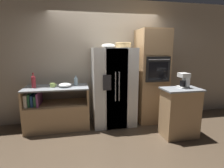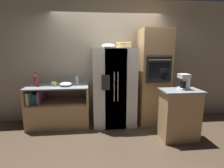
{
  "view_description": "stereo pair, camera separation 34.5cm",
  "coord_description": "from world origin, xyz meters",
  "px_view_note": "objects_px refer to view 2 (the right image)",
  "views": [
    {
      "loc": [
        -0.68,
        -3.71,
        1.68
      ],
      "look_at": [
        0.05,
        -0.06,
        0.95
      ],
      "focal_mm": 28.0,
      "sensor_mm": 36.0,
      "label": 1
    },
    {
      "loc": [
        -0.34,
        -3.76,
        1.68
      ],
      "look_at": [
        0.05,
        -0.06,
        0.95
      ],
      "focal_mm": 28.0,
      "sensor_mm": 36.0,
      "label": 2
    }
  ],
  "objects_px": {
    "fruit_bowl": "(108,46)",
    "bottle_tall": "(36,80)",
    "mixing_bowl": "(66,84)",
    "coffee_maker": "(185,81)",
    "wicker_basket": "(124,45)",
    "mug": "(54,84)",
    "wall_oven": "(153,77)",
    "refrigerator": "(114,87)",
    "bottle_short": "(77,80)"
  },
  "relations": [
    {
      "from": "fruit_bowl",
      "to": "bottle_tall",
      "type": "distance_m",
      "value": 1.7
    },
    {
      "from": "mixing_bowl",
      "to": "coffee_maker",
      "type": "xyz_separation_m",
      "value": [
        2.27,
        -0.77,
        0.17
      ]
    },
    {
      "from": "wicker_basket",
      "to": "bottle_tall",
      "type": "bearing_deg",
      "value": 177.53
    },
    {
      "from": "fruit_bowl",
      "to": "mug",
      "type": "relative_size",
      "value": 2.13
    },
    {
      "from": "wall_oven",
      "to": "coffee_maker",
      "type": "distance_m",
      "value": 0.87
    },
    {
      "from": "refrigerator",
      "to": "bottle_short",
      "type": "distance_m",
      "value": 0.85
    },
    {
      "from": "wall_oven",
      "to": "bottle_short",
      "type": "xyz_separation_m",
      "value": [
        -1.72,
        0.11,
        -0.06
      ]
    },
    {
      "from": "mixing_bowl",
      "to": "bottle_short",
      "type": "bearing_deg",
      "value": 32.91
    },
    {
      "from": "refrigerator",
      "to": "wicker_basket",
      "type": "bearing_deg",
      "value": -16.4
    },
    {
      "from": "fruit_bowl",
      "to": "bottle_short",
      "type": "distance_m",
      "value": 1.04
    },
    {
      "from": "wall_oven",
      "to": "fruit_bowl",
      "type": "height_order",
      "value": "wall_oven"
    },
    {
      "from": "mixing_bowl",
      "to": "coffee_maker",
      "type": "bearing_deg",
      "value": -18.69
    },
    {
      "from": "mixing_bowl",
      "to": "coffee_maker",
      "type": "relative_size",
      "value": 0.93
    },
    {
      "from": "wall_oven",
      "to": "bottle_short",
      "type": "height_order",
      "value": "wall_oven"
    },
    {
      "from": "refrigerator",
      "to": "bottle_short",
      "type": "bearing_deg",
      "value": 170.72
    },
    {
      "from": "refrigerator",
      "to": "fruit_bowl",
      "type": "distance_m",
      "value": 0.91
    },
    {
      "from": "fruit_bowl",
      "to": "mixing_bowl",
      "type": "xyz_separation_m",
      "value": [
        -0.92,
        0.05,
        -0.81
      ]
    },
    {
      "from": "refrigerator",
      "to": "coffee_maker",
      "type": "distance_m",
      "value": 1.47
    },
    {
      "from": "wall_oven",
      "to": "bottle_tall",
      "type": "bearing_deg",
      "value": -179.86
    },
    {
      "from": "bottle_short",
      "to": "coffee_maker",
      "type": "xyz_separation_m",
      "value": [
        2.05,
        -0.92,
        0.11
      ]
    },
    {
      "from": "bottle_tall",
      "to": "coffee_maker",
      "type": "distance_m",
      "value": 3.0
    },
    {
      "from": "wall_oven",
      "to": "bottle_short",
      "type": "distance_m",
      "value": 1.73
    },
    {
      "from": "bottle_short",
      "to": "mixing_bowl",
      "type": "xyz_separation_m",
      "value": [
        -0.23,
        -0.15,
        -0.06
      ]
    },
    {
      "from": "wicker_basket",
      "to": "mixing_bowl",
      "type": "height_order",
      "value": "wicker_basket"
    },
    {
      "from": "fruit_bowl",
      "to": "bottle_short",
      "type": "xyz_separation_m",
      "value": [
        -0.69,
        0.2,
        -0.75
      ]
    },
    {
      "from": "bottle_tall",
      "to": "mug",
      "type": "relative_size",
      "value": 2.35
    },
    {
      "from": "coffee_maker",
      "to": "refrigerator",
      "type": "bearing_deg",
      "value": 147.43
    },
    {
      "from": "bottle_tall",
      "to": "bottle_short",
      "type": "relative_size",
      "value": 1.48
    },
    {
      "from": "refrigerator",
      "to": "bottle_tall",
      "type": "xyz_separation_m",
      "value": [
        -1.67,
        0.02,
        0.19
      ]
    },
    {
      "from": "fruit_bowl",
      "to": "bottle_short",
      "type": "relative_size",
      "value": 1.34
    },
    {
      "from": "fruit_bowl",
      "to": "coffee_maker",
      "type": "bearing_deg",
      "value": -28.02
    },
    {
      "from": "bottle_tall",
      "to": "bottle_short",
      "type": "xyz_separation_m",
      "value": [
        0.85,
        0.11,
        -0.04
      ]
    },
    {
      "from": "wicker_basket",
      "to": "coffee_maker",
      "type": "height_order",
      "value": "wicker_basket"
    },
    {
      "from": "fruit_bowl",
      "to": "bottle_short",
      "type": "bearing_deg",
      "value": 164.13
    },
    {
      "from": "wall_oven",
      "to": "bottle_short",
      "type": "relative_size",
      "value": 10.02
    },
    {
      "from": "wicker_basket",
      "to": "mug",
      "type": "relative_size",
      "value": 2.52
    },
    {
      "from": "mug",
      "to": "coffee_maker",
      "type": "height_order",
      "value": "coffee_maker"
    },
    {
      "from": "bottle_short",
      "to": "bottle_tall",
      "type": "bearing_deg",
      "value": -172.46
    },
    {
      "from": "refrigerator",
      "to": "bottle_tall",
      "type": "bearing_deg",
      "value": 179.25
    },
    {
      "from": "bottle_tall",
      "to": "mug",
      "type": "height_order",
      "value": "bottle_tall"
    },
    {
      "from": "bottle_short",
      "to": "mug",
      "type": "distance_m",
      "value": 0.5
    },
    {
      "from": "bottle_tall",
      "to": "coffee_maker",
      "type": "xyz_separation_m",
      "value": [
        2.89,
        -0.8,
        0.07
      ]
    },
    {
      "from": "mug",
      "to": "refrigerator",
      "type": "bearing_deg",
      "value": -0.3
    },
    {
      "from": "wall_oven",
      "to": "mug",
      "type": "xyz_separation_m",
      "value": [
        -2.2,
        -0.02,
        -0.12
      ]
    },
    {
      "from": "bottle_short",
      "to": "coffee_maker",
      "type": "bearing_deg",
      "value": -24.13
    },
    {
      "from": "wicker_basket",
      "to": "fruit_bowl",
      "type": "height_order",
      "value": "wicker_basket"
    },
    {
      "from": "fruit_bowl",
      "to": "bottle_tall",
      "type": "relative_size",
      "value": 0.9
    },
    {
      "from": "wicker_basket",
      "to": "bottle_short",
      "type": "relative_size",
      "value": 1.59
    },
    {
      "from": "mug",
      "to": "mixing_bowl",
      "type": "distance_m",
      "value": 0.25
    },
    {
      "from": "refrigerator",
      "to": "bottle_tall",
      "type": "distance_m",
      "value": 1.68
    }
  ]
}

